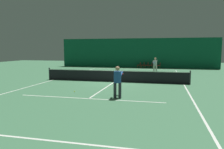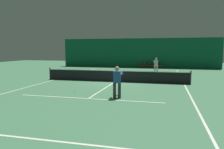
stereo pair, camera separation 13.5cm
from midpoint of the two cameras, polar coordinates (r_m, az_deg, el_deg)
The scene contains 19 objects.
ground_plane at distance 18.13m, azimuth 0.43°, elevation -1.93°, with size 60.00×60.00×0.00m, color #3D704C.
backdrop_curtain at distance 32.36m, azimuth 6.26°, elevation 5.59°, with size 23.00×0.12×4.29m.
court_line_baseline_far at distance 29.77m, azimuth 5.55°, elevation 1.39°, with size 11.00×0.10×0.00m.
court_line_baseline_near at distance 7.37m, azimuth -21.50°, elevation -15.23°, with size 11.00×0.10×0.00m.
court_line_service_far at distance 24.36m, azimuth 3.79°, elevation 0.25°, with size 8.25×0.10×0.00m.
court_line_service_near at distance 12.08m, azimuth -6.40°, elevation -6.28°, with size 8.25×0.10×0.00m.
court_line_sideline_left at distance 20.08m, azimuth -15.06°, elevation -1.32°, with size 0.10×23.80×0.00m.
court_line_sideline_right at distance 17.75m, azimuth 18.03°, elevation -2.43°, with size 0.10×23.80×0.00m.
court_line_centre at distance 18.13m, azimuth 0.43°, elevation -1.92°, with size 0.10×12.80×0.00m.
tennis_net at distance 18.06m, azimuth 0.43°, elevation -0.32°, with size 12.00×0.10×1.07m.
player_near at distance 11.99m, azimuth 1.15°, elevation -1.35°, with size 0.44×1.40×1.77m.
player_far at distance 24.84m, azimuth 11.05°, elevation 2.65°, with size 0.53×1.43×1.77m.
courtside_chair_0 at distance 31.82m, azimuth 7.06°, elevation 2.58°, with size 0.44×0.44×0.84m.
courtside_chair_1 at distance 31.77m, azimuth 8.06°, elevation 2.56°, with size 0.44×0.44×0.84m.
courtside_chair_2 at distance 31.72m, azimuth 9.07°, elevation 2.53°, with size 0.44×0.44×0.84m.
courtside_chair_3 at distance 31.68m, azimuth 10.08°, elevation 2.51°, with size 0.44×0.44×0.84m.
courtside_chair_4 at distance 31.66m, azimuth 11.10°, elevation 2.48°, with size 0.44×0.44×0.84m.
courtside_chair_5 at distance 31.64m, azimuth 12.11°, elevation 2.46°, with size 0.44×0.44×0.84m.
tennis_ball at distance 14.06m, azimuth -10.03°, elevation -4.38°, with size 0.07×0.07×0.07m.
Camera 1 is at (3.94, -17.50, 2.69)m, focal length 35.00 mm.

